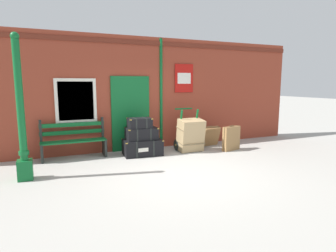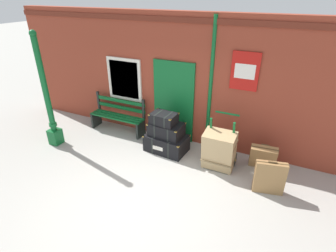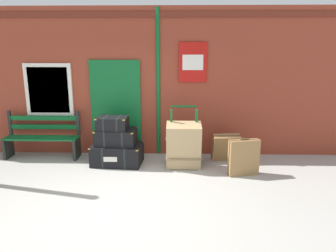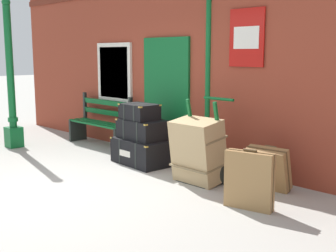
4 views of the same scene
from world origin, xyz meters
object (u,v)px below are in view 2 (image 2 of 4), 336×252
object	(u,v)px
steamer_trunk_base	(167,143)
steamer_trunk_middle	(166,129)
porters_trolley	(220,154)
large_brown_trunk	(219,150)
steamer_trunk_top	(164,119)
suitcase_umber	(269,178)
platform_bench	(118,116)
suitcase_charcoal	(263,157)
lamp_post	(49,105)

from	to	relation	value
steamer_trunk_base	steamer_trunk_middle	bearing A→B (deg)	131.74
porters_trolley	large_brown_trunk	bearing A→B (deg)	-90.00
steamer_trunk_top	suitcase_umber	distance (m)	2.67
platform_bench	suitcase_umber	xyz separation A→B (m)	(4.20, -0.91, -0.10)
steamer_trunk_top	suitcase_charcoal	distance (m)	2.42
steamer_trunk_top	porters_trolley	distance (m)	1.56
steamer_trunk_base	porters_trolley	bearing A→B (deg)	0.39
large_brown_trunk	suitcase_umber	world-z (taller)	large_brown_trunk
steamer_trunk_base	suitcase_charcoal	distance (m)	2.28
porters_trolley	steamer_trunk_top	bearing A→B (deg)	-179.46
suitcase_umber	lamp_post	bearing A→B (deg)	-175.43
steamer_trunk_middle	suitcase_umber	size ratio (longest dim) A/B	1.14
steamer_trunk_top	large_brown_trunk	xyz separation A→B (m)	(1.44, -0.16, -0.40)
porters_trolley	suitcase_charcoal	xyz separation A→B (m)	(0.90, 0.23, 0.03)
platform_bench	large_brown_trunk	xyz separation A→B (m)	(3.07, -0.56, 0.02)
steamer_trunk_top	suitcase_umber	world-z (taller)	steamer_trunk_top
steamer_trunk_base	large_brown_trunk	size ratio (longest dim) A/B	1.13
steamer_trunk_middle	large_brown_trunk	xyz separation A→B (m)	(1.38, -0.19, -0.11)
steamer_trunk_top	large_brown_trunk	distance (m)	1.50
suitcase_charcoal	suitcase_umber	distance (m)	0.80
porters_trolley	suitcase_umber	size ratio (longest dim) A/B	1.64
steamer_trunk_top	steamer_trunk_base	bearing A→B (deg)	3.32
steamer_trunk_middle	steamer_trunk_top	distance (m)	0.30
steamer_trunk_middle	steamer_trunk_top	size ratio (longest dim) A/B	1.31
lamp_post	suitcase_umber	world-z (taller)	lamp_post
lamp_post	porters_trolley	distance (m)	4.32
steamer_trunk_base	steamer_trunk_top	bearing A→B (deg)	-176.68
suitcase_umber	platform_bench	bearing A→B (deg)	167.72
suitcase_umber	steamer_trunk_middle	bearing A→B (deg)	167.80
platform_bench	porters_trolley	xyz separation A→B (m)	(3.07, -0.38, -0.17)
platform_bench	large_brown_trunk	distance (m)	3.12
steamer_trunk_base	suitcase_charcoal	bearing A→B (deg)	6.03
lamp_post	steamer_trunk_middle	size ratio (longest dim) A/B	3.42
steamer_trunk_middle	porters_trolley	world-z (taller)	porters_trolley
suitcase_charcoal	lamp_post	bearing A→B (deg)	-166.78
lamp_post	platform_bench	distance (m)	1.82
suitcase_charcoal	large_brown_trunk	bearing A→B (deg)	-155.73
steamer_trunk_top	suitcase_umber	size ratio (longest dim) A/B	0.87
steamer_trunk_top	porters_trolley	bearing A→B (deg)	0.54
platform_bench	porters_trolley	world-z (taller)	porters_trolley
steamer_trunk_base	porters_trolley	distance (m)	1.37
steamer_trunk_middle	platform_bench	bearing A→B (deg)	167.59
porters_trolley	suitcase_charcoal	bearing A→B (deg)	14.34
platform_bench	suitcase_umber	size ratio (longest dim) A/B	2.19
large_brown_trunk	lamp_post	bearing A→B (deg)	-169.36
steamer_trunk_base	platform_bench	bearing A→B (deg)	167.09
steamer_trunk_top	porters_trolley	world-z (taller)	porters_trolley
steamer_trunk_base	large_brown_trunk	distance (m)	1.40
lamp_post	steamer_trunk_middle	xyz separation A→B (m)	(2.75, 0.96, -0.50)
large_brown_trunk	suitcase_charcoal	xyz separation A→B (m)	(0.90, 0.41, -0.16)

